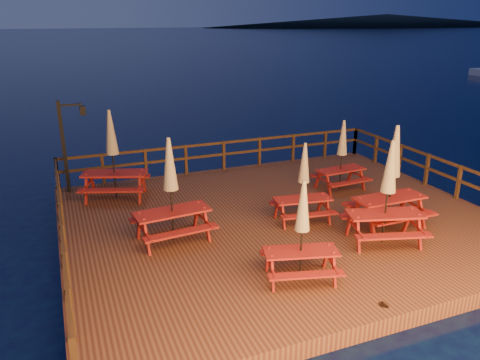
{
  "coord_description": "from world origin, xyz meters",
  "views": [
    {
      "loc": [
        -5.67,
        -10.98,
        5.88
      ],
      "look_at": [
        -1.04,
        0.6,
        1.5
      ],
      "focal_mm": 35.0,
      "sensor_mm": 36.0,
      "label": 1
    }
  ],
  "objects_px": {
    "picnic_table_0": "(342,154)",
    "picnic_table_1": "(113,153)",
    "picnic_table_2": "(304,181)",
    "lamp_post": "(68,138)"
  },
  "relations": [
    {
      "from": "picnic_table_0",
      "to": "picnic_table_2",
      "type": "height_order",
      "value": "picnic_table_0"
    },
    {
      "from": "picnic_table_1",
      "to": "picnic_table_0",
      "type": "bearing_deg",
      "value": 4.28
    },
    {
      "from": "lamp_post",
      "to": "picnic_table_1",
      "type": "height_order",
      "value": "lamp_post"
    },
    {
      "from": "picnic_table_2",
      "to": "lamp_post",
      "type": "bearing_deg",
      "value": 147.75
    },
    {
      "from": "lamp_post",
      "to": "picnic_table_1",
      "type": "bearing_deg",
      "value": -43.59
    },
    {
      "from": "picnic_table_0",
      "to": "picnic_table_2",
      "type": "distance_m",
      "value": 3.03
    },
    {
      "from": "lamp_post",
      "to": "picnic_table_1",
      "type": "distance_m",
      "value": 1.72
    },
    {
      "from": "picnic_table_2",
      "to": "picnic_table_1",
      "type": "bearing_deg",
      "value": 148.74
    },
    {
      "from": "picnic_table_0",
      "to": "picnic_table_1",
      "type": "relative_size",
      "value": 0.83
    },
    {
      "from": "picnic_table_0",
      "to": "picnic_table_1",
      "type": "height_order",
      "value": "picnic_table_1"
    }
  ]
}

